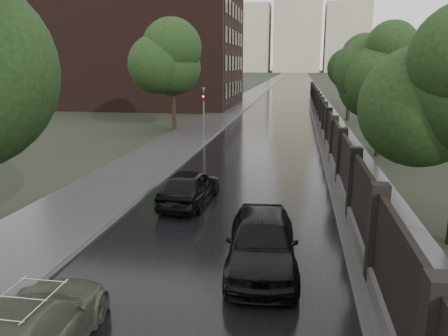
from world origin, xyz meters
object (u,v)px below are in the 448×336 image
Objects in this scene: volga_sedan at (27,333)px; traffic_light at (204,110)px; tree_right_b at (384,76)px; tree_left_far at (173,69)px; tree_right_c at (351,71)px; car_right_near at (262,241)px; hatchback_left at (190,187)px.

traffic_light is at bearing -90.75° from volga_sedan.
traffic_light is at bearing 165.76° from tree_right_b.
tree_left_far reaches higher than tree_right_c.
tree_right_b reaches higher than car_right_near.
traffic_light is 0.85× the size of volga_sedan.
hatchback_left reaches higher than volga_sedan.
hatchback_left is (2.50, -14.41, -1.66)m from traffic_light.
hatchback_left is 0.91× the size of car_right_near.
tree_left_far is 18.45m from tree_right_c.
traffic_light is 24.69m from volga_sedan.
car_right_near is (3.40, -5.31, 0.08)m from hatchback_left.
traffic_light is 0.83× the size of car_right_near.
tree_right_b and tree_right_c have the same top height.
volga_sedan is at bearing -134.10° from car_right_near.
car_right_near is at bearing -99.64° from tree_right_c.
tree_right_b is 1.75× the size of traffic_light.
hatchback_left is at bearing -107.55° from tree_right_c.
tree_right_c is 31.13m from hatchback_left.
traffic_light is at bearing 102.37° from car_right_near.
tree_right_b is at bearing -90.00° from tree_right_c.
tree_left_far is 17.45m from tree_right_b.
tree_right_c is 1.46× the size of car_right_near.
tree_right_c is at bearing 32.83° from tree_left_far.
tree_right_b is 15.31m from hatchback_left.
tree_right_b is 1.61× the size of hatchback_left.
tree_right_c reaches higher than car_right_near.
volga_sedan is 10.17m from hatchback_left.
tree_right_c is 19.26m from traffic_light.
volga_sedan is at bearing -104.10° from tree_right_c.
tree_left_far is 6.84m from traffic_light.
tree_right_b is at bearing -27.30° from tree_left_far.
car_right_near reaches higher than volga_sedan.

